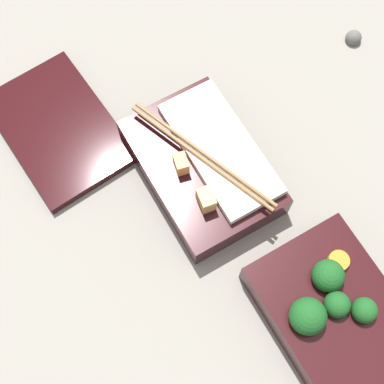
{
  "coord_description": "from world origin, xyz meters",
  "views": [
    {
      "loc": [
        -0.12,
        0.18,
        0.66
      ],
      "look_at": [
        0.09,
        0.06,
        0.04
      ],
      "focal_mm": 50.0,
      "sensor_mm": 36.0,
      "label": 1
    }
  ],
  "objects": [
    {
      "name": "pebble_0",
      "position": [
        0.19,
        -0.28,
        0.01
      ],
      "size": [
        0.02,
        0.02,
        0.02
      ],
      "primitive_type": "sphere",
      "color": "#595651",
      "rests_on": "ground_plane"
    },
    {
      "name": "bento_lid",
      "position": [
        0.27,
        0.16,
        0.01
      ],
      "size": [
        0.22,
        0.15,
        0.01
      ],
      "primitive_type": "cube",
      "rotation": [
        0.0,
        0.0,
        0.09
      ],
      "color": "black",
      "rests_on": "ground_plane"
    },
    {
      "name": "bento_tray_rice",
      "position": [
        0.12,
        0.02,
        0.03
      ],
      "size": [
        0.21,
        0.14,
        0.07
      ],
      "color": "black",
      "rests_on": "ground_plane"
    },
    {
      "name": "ground_plane",
      "position": [
        0.0,
        0.0,
        0.0
      ],
      "size": [
        3.0,
        3.0,
        0.0
      ],
      "primitive_type": "plane",
      "color": "gray"
    },
    {
      "name": "bento_tray_vegetable",
      "position": [
        -0.13,
        -0.01,
        0.03
      ],
      "size": [
        0.21,
        0.14,
        0.08
      ],
      "color": "black",
      "rests_on": "ground_plane"
    }
  ]
}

